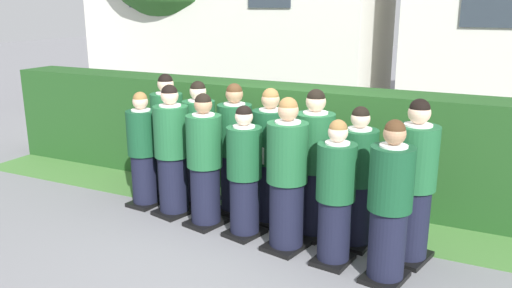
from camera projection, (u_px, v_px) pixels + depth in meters
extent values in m
plane|color=slate|center=(246.00, 236.00, 6.07)|extent=(60.00, 60.00, 0.00)
cylinder|color=black|center=(145.00, 180.00, 6.92)|extent=(0.34, 0.34, 0.71)
cube|color=black|center=(146.00, 203.00, 7.01)|extent=(0.40, 0.47, 0.05)
cylinder|color=#144728|center=(142.00, 133.00, 6.75)|extent=(0.40, 0.40, 0.58)
cylinder|color=white|center=(141.00, 110.00, 6.68)|extent=(0.25, 0.25, 0.03)
cube|color=gold|center=(152.00, 121.00, 6.88)|extent=(0.04, 0.02, 0.26)
sphere|color=beige|center=(140.00, 102.00, 6.65)|extent=(0.20, 0.20, 0.20)
sphere|color=olive|center=(140.00, 99.00, 6.64)|extent=(0.18, 0.18, 0.18)
cube|color=white|center=(156.00, 135.00, 6.99)|extent=(0.15, 0.02, 0.20)
cylinder|color=black|center=(173.00, 185.00, 6.62)|extent=(0.37, 0.37, 0.77)
cube|color=black|center=(175.00, 211.00, 6.72)|extent=(0.49, 0.56, 0.05)
cylinder|color=#1E5B33|center=(171.00, 131.00, 6.44)|extent=(0.44, 0.44, 0.64)
cylinder|color=white|center=(170.00, 106.00, 6.35)|extent=(0.27, 0.27, 0.03)
cube|color=navy|center=(183.00, 119.00, 6.56)|extent=(0.04, 0.02, 0.28)
sphere|color=beige|center=(170.00, 96.00, 6.32)|extent=(0.22, 0.22, 0.22)
sphere|color=black|center=(169.00, 93.00, 6.31)|extent=(0.20, 0.20, 0.20)
cylinder|color=black|center=(206.00, 196.00, 6.29)|extent=(0.36, 0.36, 0.75)
cube|color=black|center=(206.00, 222.00, 6.38)|extent=(0.47, 0.54, 0.05)
cylinder|color=#1E5B33|center=(204.00, 141.00, 6.11)|extent=(0.42, 0.42, 0.62)
cylinder|color=white|center=(203.00, 115.00, 6.03)|extent=(0.26, 0.26, 0.03)
cube|color=gold|center=(216.00, 128.00, 6.23)|extent=(0.04, 0.02, 0.27)
sphere|color=tan|center=(203.00, 105.00, 6.00)|extent=(0.21, 0.21, 0.21)
sphere|color=black|center=(203.00, 102.00, 5.99)|extent=(0.19, 0.19, 0.19)
cylinder|color=black|center=(244.00, 206.00, 6.00)|extent=(0.34, 0.34, 0.71)
cube|color=black|center=(245.00, 232.00, 6.09)|extent=(0.45, 0.51, 0.05)
cylinder|color=#19512D|center=(244.00, 153.00, 5.84)|extent=(0.40, 0.40, 0.59)
cylinder|color=white|center=(244.00, 127.00, 5.76)|extent=(0.25, 0.25, 0.03)
cube|color=navy|center=(255.00, 139.00, 5.95)|extent=(0.04, 0.02, 0.26)
sphere|color=beige|center=(244.00, 117.00, 5.73)|extent=(0.20, 0.20, 0.20)
sphere|color=black|center=(244.00, 114.00, 5.72)|extent=(0.18, 0.18, 0.18)
cube|color=white|center=(259.00, 155.00, 6.05)|extent=(0.15, 0.04, 0.20)
cylinder|color=black|center=(286.00, 215.00, 5.66)|extent=(0.37, 0.37, 0.78)
cube|color=black|center=(286.00, 246.00, 5.76)|extent=(0.48, 0.55, 0.05)
cylinder|color=#1E5B33|center=(287.00, 153.00, 5.48)|extent=(0.44, 0.44, 0.64)
cylinder|color=white|center=(288.00, 122.00, 5.39)|extent=(0.27, 0.27, 0.03)
cube|color=#236038|center=(299.00, 137.00, 5.61)|extent=(0.04, 0.02, 0.28)
sphere|color=tan|center=(288.00, 111.00, 5.36)|extent=(0.22, 0.22, 0.22)
sphere|color=olive|center=(288.00, 107.00, 5.35)|extent=(0.20, 0.20, 0.20)
cylinder|color=black|center=(334.00, 231.00, 5.36)|extent=(0.34, 0.34, 0.70)
cube|color=black|center=(333.00, 260.00, 5.44)|extent=(0.40, 0.48, 0.05)
cylinder|color=#19512D|center=(336.00, 172.00, 5.19)|extent=(0.40, 0.40, 0.58)
cylinder|color=white|center=(338.00, 143.00, 5.11)|extent=(0.25, 0.25, 0.03)
cube|color=#236038|center=(345.00, 156.00, 5.31)|extent=(0.04, 0.02, 0.26)
sphere|color=beige|center=(338.00, 132.00, 5.08)|extent=(0.20, 0.20, 0.20)
sphere|color=olive|center=(338.00, 129.00, 5.07)|extent=(0.18, 0.18, 0.18)
cylinder|color=black|center=(387.00, 245.00, 5.01)|extent=(0.35, 0.35, 0.74)
cube|color=black|center=(384.00, 277.00, 5.10)|extent=(0.45, 0.52, 0.05)
cylinder|color=#144728|center=(391.00, 179.00, 4.83)|extent=(0.42, 0.42, 0.61)
cylinder|color=white|center=(394.00, 146.00, 4.75)|extent=(0.26, 0.26, 0.03)
cube|color=gold|center=(401.00, 161.00, 4.95)|extent=(0.04, 0.02, 0.27)
sphere|color=tan|center=(395.00, 134.00, 4.72)|extent=(0.21, 0.21, 0.21)
sphere|color=#472D19|center=(395.00, 130.00, 4.71)|extent=(0.19, 0.19, 0.19)
cylinder|color=black|center=(169.00, 167.00, 7.33)|extent=(0.38, 0.38, 0.79)
cube|color=black|center=(170.00, 191.00, 7.43)|extent=(0.47, 0.55, 0.05)
cylinder|color=#1E5B33|center=(167.00, 117.00, 7.15)|extent=(0.45, 0.45, 0.65)
cylinder|color=white|center=(166.00, 93.00, 7.06)|extent=(0.28, 0.28, 0.03)
cube|color=navy|center=(177.00, 105.00, 7.28)|extent=(0.04, 0.02, 0.29)
sphere|color=beige|center=(166.00, 84.00, 7.03)|extent=(0.22, 0.22, 0.22)
sphere|color=black|center=(165.00, 81.00, 7.02)|extent=(0.20, 0.20, 0.20)
cylinder|color=black|center=(200.00, 175.00, 7.01)|extent=(0.37, 0.37, 0.77)
cube|color=black|center=(201.00, 200.00, 7.10)|extent=(0.45, 0.52, 0.05)
cylinder|color=#1E5B33|center=(199.00, 125.00, 6.83)|extent=(0.43, 0.43, 0.63)
cylinder|color=white|center=(198.00, 101.00, 6.74)|extent=(0.27, 0.27, 0.03)
cube|color=#236038|center=(209.00, 113.00, 6.96)|extent=(0.04, 0.02, 0.28)
sphere|color=beige|center=(198.00, 91.00, 6.71)|extent=(0.22, 0.22, 0.22)
sphere|color=black|center=(198.00, 88.00, 6.70)|extent=(0.20, 0.20, 0.20)
cylinder|color=black|center=(235.00, 183.00, 6.70)|extent=(0.37, 0.37, 0.77)
cube|color=black|center=(236.00, 209.00, 6.79)|extent=(0.49, 0.56, 0.05)
cylinder|color=#19512D|center=(235.00, 130.00, 6.52)|extent=(0.44, 0.44, 0.64)
cylinder|color=white|center=(234.00, 104.00, 6.43)|extent=(0.27, 0.27, 0.03)
cube|color=#236038|center=(245.00, 117.00, 6.64)|extent=(0.04, 0.02, 0.28)
sphere|color=tan|center=(234.00, 94.00, 6.40)|extent=(0.22, 0.22, 0.22)
sphere|color=#472D19|center=(234.00, 91.00, 6.39)|extent=(0.20, 0.20, 0.20)
cylinder|color=black|center=(270.00, 192.00, 6.38)|extent=(0.37, 0.37, 0.77)
cube|color=black|center=(270.00, 219.00, 6.47)|extent=(0.47, 0.54, 0.05)
cylinder|color=#144728|center=(270.00, 137.00, 6.20)|extent=(0.44, 0.44, 0.64)
cylinder|color=white|center=(270.00, 110.00, 6.11)|extent=(0.27, 0.27, 0.03)
cube|color=gold|center=(280.00, 123.00, 6.32)|extent=(0.04, 0.02, 0.28)
sphere|color=tan|center=(271.00, 100.00, 6.08)|extent=(0.22, 0.22, 0.22)
sphere|color=olive|center=(271.00, 97.00, 6.07)|extent=(0.20, 0.20, 0.20)
cylinder|color=black|center=(313.00, 202.00, 6.01)|extent=(0.38, 0.38, 0.79)
cube|color=black|center=(312.00, 232.00, 6.11)|extent=(0.50, 0.57, 0.05)
cylinder|color=#1E5B33|center=(315.00, 142.00, 5.82)|extent=(0.45, 0.45, 0.65)
cylinder|color=white|center=(316.00, 113.00, 5.74)|extent=(0.28, 0.28, 0.03)
cube|color=#236038|center=(325.00, 127.00, 5.95)|extent=(0.04, 0.02, 0.29)
sphere|color=beige|center=(316.00, 102.00, 5.70)|extent=(0.22, 0.22, 0.22)
sphere|color=black|center=(316.00, 98.00, 5.69)|extent=(0.21, 0.21, 0.21)
cylinder|color=black|center=(355.00, 214.00, 5.75)|extent=(0.35, 0.35, 0.73)
cube|color=black|center=(354.00, 242.00, 5.84)|extent=(0.40, 0.48, 0.05)
cylinder|color=#19512D|center=(358.00, 157.00, 5.58)|extent=(0.41, 0.41, 0.60)
cylinder|color=white|center=(360.00, 129.00, 5.50)|extent=(0.26, 0.26, 0.03)
cube|color=gold|center=(365.00, 142.00, 5.71)|extent=(0.04, 0.02, 0.26)
sphere|color=beige|center=(361.00, 118.00, 5.47)|extent=(0.21, 0.21, 0.21)
sphere|color=black|center=(361.00, 115.00, 5.46)|extent=(0.19, 0.19, 0.19)
cylinder|color=black|center=(410.00, 224.00, 5.41)|extent=(0.38, 0.38, 0.79)
cube|color=black|center=(407.00, 256.00, 5.51)|extent=(0.50, 0.57, 0.05)
cylinder|color=#1E5B33|center=(416.00, 158.00, 5.23)|extent=(0.45, 0.45, 0.66)
cylinder|color=white|center=(418.00, 125.00, 5.14)|extent=(0.28, 0.28, 0.03)
cube|color=#236038|center=(425.00, 141.00, 5.35)|extent=(0.04, 0.02, 0.29)
sphere|color=beige|center=(419.00, 113.00, 5.11)|extent=(0.22, 0.22, 0.22)
sphere|color=black|center=(420.00, 109.00, 5.10)|extent=(0.21, 0.21, 0.21)
cube|color=#214C1E|center=(300.00, 141.00, 7.30)|extent=(10.12, 0.70, 1.52)
cube|color=silver|center=(238.00, 9.00, 12.12)|extent=(6.64, 3.02, 5.00)
cylinder|color=brown|center=(182.00, 69.00, 12.40)|extent=(0.24, 0.24, 2.26)
cube|color=#477A38|center=(276.00, 210.00, 6.80)|extent=(10.12, 0.90, 0.01)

